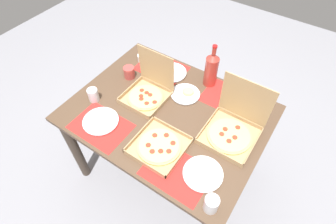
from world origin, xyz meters
TOP-DOWN VIEW (x-y plane):
  - ground_plane at (0.00, 0.00)m, footprint 6.00×6.00m
  - dining_table at (0.00, 0.00)m, footprint 1.25×0.96m
  - placemat_near_left at (-0.28, -0.33)m, footprint 0.36×0.26m
  - placemat_near_right at (0.28, -0.33)m, footprint 0.36×0.26m
  - placemat_far_left at (-0.28, 0.33)m, footprint 0.36×0.26m
  - placemat_far_right at (0.28, 0.33)m, footprint 0.36×0.26m
  - pizza_box_corner_left at (-0.19, 0.04)m, footprint 0.28×0.28m
  - pizza_box_corner_right at (0.41, 0.08)m, footprint 0.31×0.31m
  - pizza_box_center at (0.11, -0.25)m, footprint 0.30×0.30m
  - plate_far_left at (-0.30, -0.31)m, footprint 0.23×0.23m
  - plate_far_right at (0.41, -0.26)m, footprint 0.22×0.22m
  - plate_middle at (0.01, 0.19)m, footprint 0.20×0.20m
  - plate_near_right at (-0.19, 0.32)m, footprint 0.22×0.22m
  - soda_bottle at (0.09, 0.39)m, footprint 0.09×0.09m
  - cup_clear_left at (0.52, -0.40)m, footprint 0.07×0.07m
  - cup_red at (-0.48, -0.19)m, footprint 0.07×0.07m
  - cup_dark at (-0.42, 0.12)m, footprint 0.08×0.08m
  - condiment_bowl at (-0.45, 0.33)m, footprint 0.10×0.10m
  - fork_by_far_left at (0.32, 0.34)m, footprint 0.03×0.19m

SIDE VIEW (x-z plane):
  - ground_plane at x=0.00m, z-range 0.00..0.00m
  - dining_table at x=0.00m, z-range 0.26..1.03m
  - placemat_near_left at x=-0.28m, z-range 0.77..0.77m
  - placemat_near_right at x=0.28m, z-range 0.77..0.77m
  - placemat_far_left at x=-0.28m, z-range 0.77..0.77m
  - placemat_far_right at x=0.28m, z-range 0.77..0.77m
  - fork_by_far_left at x=0.32m, z-range 0.77..0.78m
  - plate_far_right at x=0.41m, z-range 0.77..0.79m
  - plate_far_left at x=-0.30m, z-range 0.77..0.79m
  - plate_near_right at x=-0.19m, z-range 0.77..0.80m
  - plate_middle at x=0.01m, z-range 0.77..0.80m
  - pizza_box_center at x=0.11m, z-range 0.77..0.80m
  - condiment_bowl at x=-0.45m, z-range 0.77..0.82m
  - cup_dark at x=-0.42m, z-range 0.77..0.86m
  - cup_red at x=-0.48m, z-range 0.77..0.86m
  - pizza_box_corner_left at x=-0.19m, z-range 0.66..0.98m
  - cup_clear_left at x=0.52m, z-range 0.77..0.87m
  - pizza_box_corner_right at x=0.41m, z-range 0.65..1.00m
  - soda_bottle at x=0.09m, z-range 0.74..1.07m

